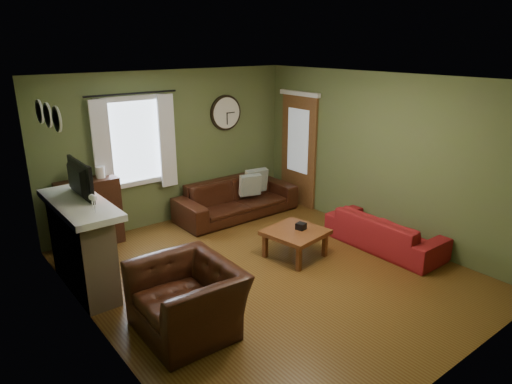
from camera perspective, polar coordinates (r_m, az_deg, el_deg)
floor at (r=6.39m, az=1.53°, el=-10.05°), size 4.60×5.20×0.00m
ceiling at (r=5.64m, az=1.76°, el=13.88°), size 4.60×5.20×0.00m
wall_left at (r=4.83m, az=-19.90°, el=-3.89°), size 0.00×5.20×2.60m
wall_right at (r=7.52m, az=15.30°, el=4.31°), size 0.00×5.20×2.60m
wall_back at (r=7.99m, az=-10.41°, el=5.47°), size 4.60×0.00×2.60m
wall_front at (r=4.35m, az=24.24°, el=-6.92°), size 4.60×0.00×2.60m
fireplace at (r=6.19m, az=-20.90°, el=-6.64°), size 0.40×1.40×1.10m
firebox at (r=6.34m, az=-19.01°, el=-8.31°), size 0.04×0.60×0.55m
mantel at (r=5.99m, az=-21.26°, el=-1.44°), size 0.58×1.60×0.08m
tv at (r=6.07m, az=-21.75°, el=0.89°), size 0.08×0.60×0.35m
tv_screen at (r=6.07m, az=-21.09°, el=1.53°), size 0.02×0.62×0.36m
medallion_left at (r=5.34m, az=-23.63°, el=8.35°), size 0.28×0.28×0.03m
medallion_mid at (r=5.68m, az=-24.58°, el=8.74°), size 0.28×0.28×0.03m
medallion_right at (r=6.02m, az=-25.43°, el=9.08°), size 0.28×0.28×0.03m
window_pane at (r=7.64m, az=-15.07°, el=6.10°), size 1.00×0.02×1.30m
curtain_rod at (r=7.43m, az=-15.25°, el=11.78°), size 0.03×0.03×1.50m
curtain_left at (r=7.37m, az=-18.65°, el=4.92°), size 0.28×0.04×1.55m
curtain_right at (r=7.79m, az=-11.03°, el=6.23°), size 0.28×0.04×1.55m
wall_clock at (r=8.41m, az=-3.74°, el=9.84°), size 0.64×0.06×0.64m
door at (r=8.74m, az=5.35°, el=5.12°), size 0.05×0.90×2.10m
bookshelf at (r=7.44m, az=-20.01°, el=-2.52°), size 0.89×0.38×1.06m
book at (r=7.33m, az=-21.25°, el=0.61°), size 0.23×0.27×0.02m
sofa_brown at (r=8.27m, az=-2.43°, el=-0.81°), size 2.24×0.88×0.65m
pillow_left at (r=8.29m, az=-0.73°, el=0.88°), size 0.41×0.23×0.39m
pillow_right at (r=8.56m, az=-0.01°, el=1.45°), size 0.45×0.20×0.44m
sofa_red at (r=7.28m, az=15.76°, el=-4.76°), size 0.72×1.83×0.54m
armchair at (r=5.14m, az=-8.60°, el=-13.08°), size 1.03×1.17×0.75m
coffee_table at (r=6.77m, az=4.91°, el=-6.42°), size 0.89×0.89×0.42m
tissue_box at (r=6.74m, az=5.63°, el=-4.79°), size 0.15×0.15×0.10m
wine_glass_a at (r=5.46m, az=-19.54°, el=-1.45°), size 0.08×0.08×0.22m
wine_glass_b at (r=5.53m, az=-19.79°, el=-1.30°), size 0.07×0.07×0.20m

